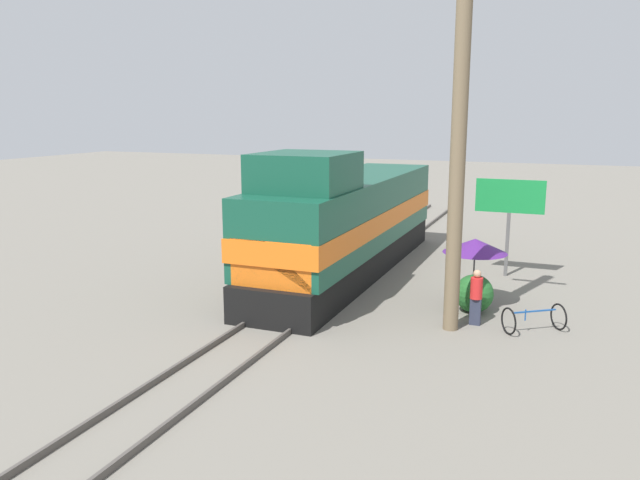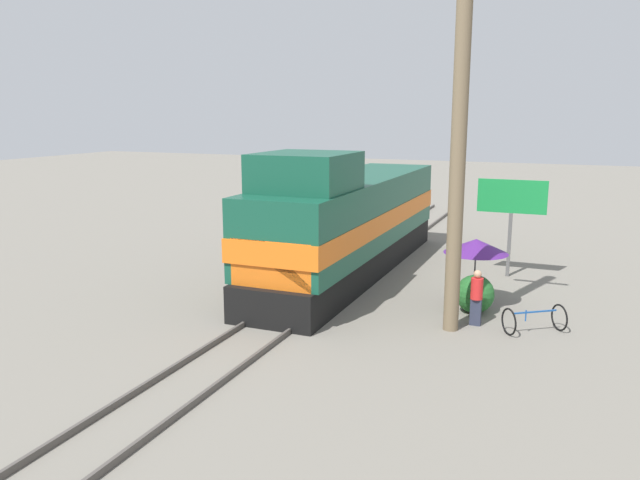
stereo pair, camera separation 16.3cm
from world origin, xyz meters
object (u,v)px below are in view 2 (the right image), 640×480
Objects in this scene: billboard_sign at (512,203)px; bicycle at (534,319)px; utility_pole at (459,139)px; locomotive at (347,223)px; person_bystander at (476,296)px; vendor_umbrella at (476,246)px.

billboard_sign is 2.06× the size of bicycle.
locomotive is at bearing 136.43° from utility_pole.
bicycle is at bearing -29.40° from locomotive.
locomotive is 8.02× the size of bicycle.
bicycle is at bearing -1.05° from person_bystander.
bicycle is at bearing 15.79° from utility_pole.
billboard_sign is 6.24m from person_bystander.
billboard_sign is 2.22× the size of person_bystander.
locomotive reaches higher than vendor_umbrella.
person_bystander is at bearing -126.81° from bicycle.
bicycle is (2.16, 0.61, -4.84)m from utility_pole.
locomotive is at bearing 158.00° from vendor_umbrella.
utility_pole is 5.34m from bicycle.
locomotive is 1.34× the size of utility_pole.
utility_pole reaches higher than vendor_umbrella.
utility_pole is at bearing -132.03° from person_bystander.
utility_pole is 5.99× the size of bicycle.
vendor_umbrella is 0.60× the size of billboard_sign.
vendor_umbrella is at bearing 84.71° from utility_pole.
person_bystander reaches higher than bicycle.
vendor_umbrella is 1.32× the size of person_bystander.
person_bystander is (0.58, 0.64, -4.37)m from utility_pole.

